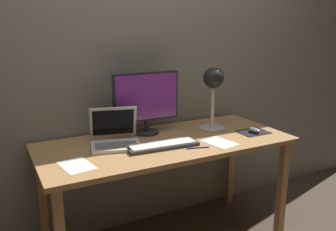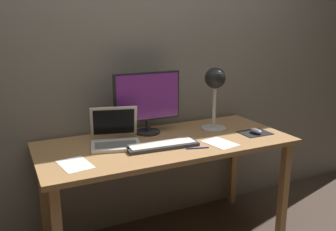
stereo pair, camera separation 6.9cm
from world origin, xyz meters
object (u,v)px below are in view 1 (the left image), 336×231
Objects in this scene: keyboard_main at (162,145)px; desk_lamp at (213,86)px; monitor at (146,100)px; laptop at (115,134)px; mouse at (254,130)px; pen at (198,148)px.

desk_lamp is (0.48, 0.18, 0.30)m from keyboard_main.
keyboard_main is 0.59m from desk_lamp.
monitor is 0.34m from laptop.
laptop reaches higher than keyboard_main.
pen is (-0.51, -0.09, -0.02)m from mouse.
laptop reaches higher than pen.
keyboard_main is 1.03× the size of desk_lamp.
monitor is 0.37m from keyboard_main.
desk_lamp is 0.52m from pen.
monitor reaches higher than mouse.
keyboard_main is at bearing 177.44° from mouse.
mouse reaches higher than pen.
desk_lamp is at bearing -14.89° from monitor.
mouse is at bearing -2.56° from keyboard_main.
laptop is 0.95m from mouse.
keyboard_main is at bearing -159.42° from desk_lamp.
desk_lamp reaches higher than mouse.
laptop is 2.53× the size of pen.
keyboard_main is at bearing -95.91° from monitor.
keyboard_main reaches higher than pen.
mouse reaches higher than keyboard_main.
keyboard_main is 3.20× the size of pen.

